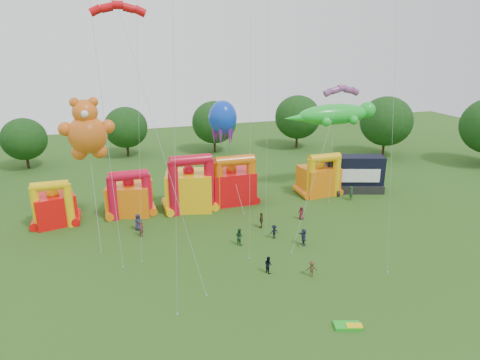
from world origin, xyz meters
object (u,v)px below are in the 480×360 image
object	(u,v)px
gecko_kite	(333,140)
octopus_kite	(227,143)
stage_trailer	(354,174)
spectator_4	(261,220)
spectator_0	(138,222)
bouncy_castle_0	(54,207)
bouncy_castle_2	(190,188)
teddy_bear_kite	(89,146)

from	to	relation	value
gecko_kite	octopus_kite	distance (m)	14.68
stage_trailer	spectator_4	xyz separation A→B (m)	(-16.77, -7.65, -1.54)
stage_trailer	spectator_0	xyz separation A→B (m)	(-30.27, -3.97, -1.51)
spectator_0	bouncy_castle_0	bearing A→B (deg)	129.15
bouncy_castle_2	gecko_kite	distance (m)	20.56
bouncy_castle_0	octopus_kite	size ratio (longest dim) A/B	0.43
stage_trailer	gecko_kite	distance (m)	6.04
octopus_kite	bouncy_castle_2	bearing A→B (deg)	-163.80
octopus_kite	spectator_4	distance (m)	11.90
stage_trailer	spectator_4	world-z (taller)	stage_trailer
spectator_4	spectator_0	bearing A→B (deg)	-81.75
bouncy_castle_0	gecko_kite	world-z (taller)	gecko_kite
gecko_kite	octopus_kite	size ratio (longest dim) A/B	1.05
bouncy_castle_0	spectator_4	world-z (taller)	bouncy_castle_0
stage_trailer	gecko_kite	bearing A→B (deg)	167.24
teddy_bear_kite	octopus_kite	size ratio (longest dim) A/B	1.13
bouncy_castle_2	spectator_0	size ratio (longest dim) A/B	3.86
bouncy_castle_2	octopus_kite	bearing A→B (deg)	16.20
bouncy_castle_0	stage_trailer	size ratio (longest dim) A/B	0.66
bouncy_castle_0	stage_trailer	world-z (taller)	bouncy_castle_0
octopus_kite	spectator_0	world-z (taller)	octopus_kite
spectator_0	gecko_kite	bearing A→B (deg)	-14.31
gecko_kite	octopus_kite	world-z (taller)	octopus_kite
bouncy_castle_2	bouncy_castle_0	bearing A→B (deg)	179.52
bouncy_castle_2	spectator_0	xyz separation A→B (m)	(-6.87, -4.37, -1.85)
stage_trailer	teddy_bear_kite	distance (m)	35.41
octopus_kite	spectator_0	bearing A→B (deg)	-154.18
gecko_kite	bouncy_castle_0	bearing A→B (deg)	-179.64
bouncy_castle_2	octopus_kite	distance (m)	7.53
bouncy_castle_2	stage_trailer	xyz separation A→B (m)	(23.40, -0.40, -0.34)
stage_trailer	octopus_kite	xyz separation A→B (m)	(-17.99, 1.97, 5.35)
teddy_bear_kite	gecko_kite	xyz separation A→B (m)	(31.28, 2.45, -2.13)
spectator_4	gecko_kite	bearing A→B (deg)	145.65
bouncy_castle_0	spectator_0	world-z (taller)	bouncy_castle_0
stage_trailer	spectator_0	distance (m)	30.57
teddy_bear_kite	gecko_kite	world-z (taller)	teddy_bear_kite
teddy_bear_kite	spectator_0	xyz separation A→B (m)	(4.38, -2.29, -8.59)
spectator_0	bouncy_castle_2	bearing A→B (deg)	8.17
gecko_kite	spectator_4	world-z (taller)	gecko_kite
teddy_bear_kite	spectator_0	world-z (taller)	teddy_bear_kite
stage_trailer	octopus_kite	distance (m)	18.87
spectator_0	spectator_4	distance (m)	14.00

